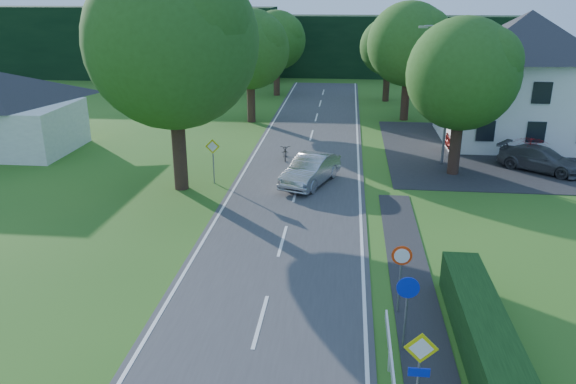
# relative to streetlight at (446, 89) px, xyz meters

# --- Properties ---
(road) EXTENTS (7.00, 80.00, 0.04)m
(road) POSITION_rel_streetlight_xyz_m (-8.06, -10.00, -4.44)
(road) COLOR #3B3B3D
(road) RESTS_ON ground
(parking_pad) EXTENTS (14.00, 16.00, 0.04)m
(parking_pad) POSITION_rel_streetlight_xyz_m (3.94, 3.00, -4.44)
(parking_pad) COLOR #252528
(parking_pad) RESTS_ON ground
(line_edge_left) EXTENTS (0.12, 80.00, 0.01)m
(line_edge_left) POSITION_rel_streetlight_xyz_m (-11.31, -10.00, -4.42)
(line_edge_left) COLOR white
(line_edge_left) RESTS_ON road
(line_edge_right) EXTENTS (0.12, 80.00, 0.01)m
(line_edge_right) POSITION_rel_streetlight_xyz_m (-4.81, -10.00, -4.42)
(line_edge_right) COLOR white
(line_edge_right) RESTS_ON road
(line_centre) EXTENTS (0.12, 80.00, 0.01)m
(line_centre) POSITION_rel_streetlight_xyz_m (-8.06, -10.00, -4.42)
(line_centre) COLOR white
(line_centre) RESTS_ON road
(tree_main) EXTENTS (9.40, 9.40, 11.64)m
(tree_main) POSITION_rel_streetlight_xyz_m (-14.06, -6.00, 1.36)
(tree_main) COLOR #285218
(tree_main) RESTS_ON ground
(tree_left_far) EXTENTS (7.00, 7.00, 8.58)m
(tree_left_far) POSITION_rel_streetlight_xyz_m (-13.06, 10.00, -0.17)
(tree_left_far) COLOR #285218
(tree_left_far) RESTS_ON ground
(tree_right_far) EXTENTS (7.40, 7.40, 9.09)m
(tree_right_far) POSITION_rel_streetlight_xyz_m (-1.06, 12.00, 0.08)
(tree_right_far) COLOR #285218
(tree_right_far) RESTS_ON ground
(tree_left_back) EXTENTS (6.60, 6.60, 8.07)m
(tree_left_back) POSITION_rel_streetlight_xyz_m (-12.56, 22.00, -0.43)
(tree_left_back) COLOR #285218
(tree_left_back) RESTS_ON ground
(tree_right_back) EXTENTS (6.20, 6.20, 7.56)m
(tree_right_back) POSITION_rel_streetlight_xyz_m (-2.06, 20.00, -0.68)
(tree_right_back) COLOR #285218
(tree_right_back) RESTS_ON ground
(tree_right_mid) EXTENTS (7.00, 7.00, 8.58)m
(tree_right_mid) POSITION_rel_streetlight_xyz_m (0.44, -2.00, -0.17)
(tree_right_mid) COLOR #285218
(tree_right_mid) RESTS_ON ground
(treeline_left) EXTENTS (44.00, 6.00, 8.00)m
(treeline_left) POSITION_rel_streetlight_xyz_m (-36.06, 32.00, -0.46)
(treeline_left) COLOR black
(treeline_left) RESTS_ON ground
(treeline_right) EXTENTS (30.00, 5.00, 7.00)m
(treeline_right) POSITION_rel_streetlight_xyz_m (-0.06, 36.00, -0.96)
(treeline_right) COLOR black
(treeline_right) RESTS_ON ground
(house_white) EXTENTS (10.60, 8.40, 8.60)m
(house_white) POSITION_rel_streetlight_xyz_m (5.94, 6.00, -0.06)
(house_white) COLOR white
(house_white) RESTS_ON ground
(streetlight) EXTENTS (2.03, 0.18, 8.00)m
(streetlight) POSITION_rel_streetlight_xyz_m (0.00, 0.00, 0.00)
(streetlight) COLOR slate
(streetlight) RESTS_ON ground
(sign_priority_right) EXTENTS (0.78, 0.09, 2.59)m
(sign_priority_right) POSITION_rel_streetlight_xyz_m (-3.76, -22.02, -2.67)
(sign_priority_right) COLOR slate
(sign_priority_right) RESTS_ON ground
(sign_roundabout) EXTENTS (0.64, 0.08, 2.37)m
(sign_roundabout) POSITION_rel_streetlight_xyz_m (-3.76, -19.02, -2.79)
(sign_roundabout) COLOR slate
(sign_roundabout) RESTS_ON ground
(sign_speed_limit) EXTENTS (0.64, 0.11, 2.37)m
(sign_speed_limit) POSITION_rel_streetlight_xyz_m (-3.76, -17.03, -2.70)
(sign_speed_limit) COLOR slate
(sign_speed_limit) RESTS_ON ground
(sign_priority_left) EXTENTS (0.78, 0.09, 2.44)m
(sign_priority_left) POSITION_rel_streetlight_xyz_m (-12.56, -5.02, -2.75)
(sign_priority_left) COLOR slate
(sign_priority_left) RESTS_ON ground
(moving_car) EXTENTS (3.15, 4.95, 1.54)m
(moving_car) POSITION_rel_streetlight_xyz_m (-7.42, -4.66, -3.65)
(moving_car) COLOR #A4A5A9
(moving_car) RESTS_ON road
(motorcycle) EXTENTS (0.81, 1.82, 0.92)m
(motorcycle) POSITION_rel_streetlight_xyz_m (-9.26, -0.12, -3.96)
(motorcycle) COLOR black
(motorcycle) RESTS_ON road
(parked_car_red) EXTENTS (4.52, 2.11, 1.50)m
(parked_car_red) POSITION_rel_streetlight_xyz_m (2.99, 3.00, -3.67)
(parked_car_red) COLOR maroon
(parked_car_red) RESTS_ON parking_pad
(parked_car_silver_a) EXTENTS (5.31, 3.87, 1.67)m
(parked_car_silver_a) POSITION_rel_streetlight_xyz_m (3.63, 5.68, -3.59)
(parked_car_silver_a) COLOR silver
(parked_car_silver_a) RESTS_ON parking_pad
(parked_car_grey) EXTENTS (4.89, 4.35, 1.36)m
(parked_car_grey) POSITION_rel_streetlight_xyz_m (5.47, -0.92, -3.74)
(parked_car_grey) COLOR #4A4B4F
(parked_car_grey) RESTS_ON parking_pad
(parked_car_silver_b) EXTENTS (5.40, 3.81, 1.37)m
(parked_car_silver_b) POSITION_rel_streetlight_xyz_m (7.16, 4.00, -3.74)
(parked_car_silver_b) COLOR #A09FA6
(parked_car_silver_b) RESTS_ON parking_pad
(parasol) EXTENTS (2.41, 2.44, 1.82)m
(parasol) POSITION_rel_streetlight_xyz_m (4.95, -0.50, -3.51)
(parasol) COLOR red
(parasol) RESTS_ON parking_pad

